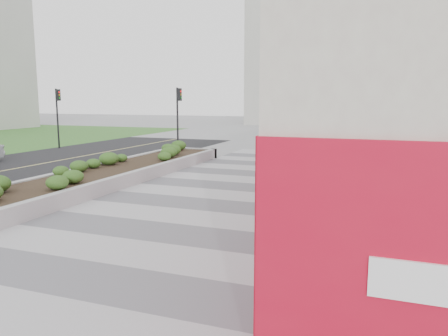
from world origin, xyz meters
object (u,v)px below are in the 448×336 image
Objects in this scene: skateboarder at (272,164)px; planter at (104,173)px; traffic_signal_far at (58,109)px; traffic_signal_near at (178,110)px.

planter is at bearing -150.56° from skateboarder.
traffic_signal_far reaches higher than planter.
skateboarder is at bearing -21.35° from traffic_signal_far.
traffic_signal_near is 11.02m from skateboarder.
traffic_signal_far is at bearing 160.82° from skateboarder.
traffic_signal_far is 3.08× the size of skateboarder.
planter is 13.22× the size of skateboarder.
traffic_signal_near is 1.00× the size of traffic_signal_far.
skateboarder is (17.25, -6.74, -2.07)m from traffic_signal_far.
traffic_signal_near is 9.21m from traffic_signal_far.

